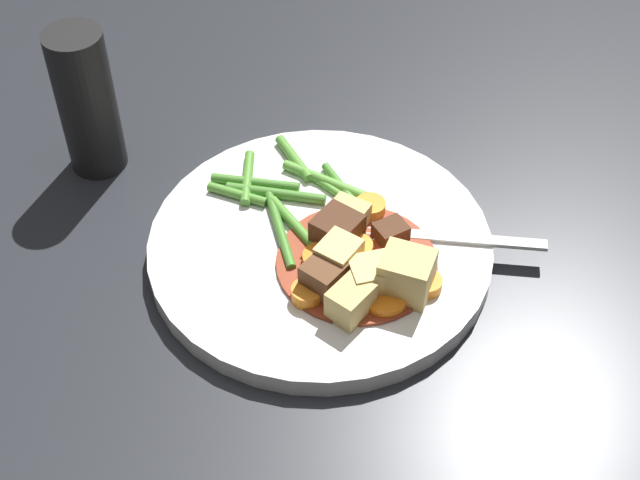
# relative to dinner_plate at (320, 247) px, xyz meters

# --- Properties ---
(ground_plane) EXTENTS (3.00, 3.00, 0.00)m
(ground_plane) POSITION_rel_dinner_plate_xyz_m (0.00, 0.00, -0.01)
(ground_plane) COLOR #26282D
(dinner_plate) EXTENTS (0.27, 0.27, 0.02)m
(dinner_plate) POSITION_rel_dinner_plate_xyz_m (0.00, 0.00, 0.00)
(dinner_plate) COLOR white
(dinner_plate) RESTS_ON ground_plane
(stew_sauce) EXTENTS (0.13, 0.13, 0.00)m
(stew_sauce) POSITION_rel_dinner_plate_xyz_m (0.04, 0.01, 0.01)
(stew_sauce) COLOR #93381E
(stew_sauce) RESTS_ON dinner_plate
(carrot_slice_0) EXTENTS (0.04, 0.04, 0.01)m
(carrot_slice_0) POSITION_rel_dinner_plate_xyz_m (-0.00, 0.01, 0.01)
(carrot_slice_0) COLOR orange
(carrot_slice_0) RESTS_ON dinner_plate
(carrot_slice_1) EXTENTS (0.04, 0.04, 0.01)m
(carrot_slice_1) POSITION_rel_dinner_plate_xyz_m (0.04, 0.00, 0.01)
(carrot_slice_1) COLOR orange
(carrot_slice_1) RESTS_ON dinner_plate
(carrot_slice_2) EXTENTS (0.04, 0.04, 0.01)m
(carrot_slice_2) POSITION_rel_dinner_plate_xyz_m (0.02, -0.01, 0.01)
(carrot_slice_2) COLOR orange
(carrot_slice_2) RESTS_ON dinner_plate
(carrot_slice_3) EXTENTS (0.03, 0.03, 0.01)m
(carrot_slice_3) POSITION_rel_dinner_plate_xyz_m (0.00, 0.05, 0.01)
(carrot_slice_3) COLOR orange
(carrot_slice_3) RESTS_ON dinner_plate
(carrot_slice_4) EXTENTS (0.03, 0.03, 0.01)m
(carrot_slice_4) POSITION_rel_dinner_plate_xyz_m (0.09, 0.03, 0.01)
(carrot_slice_4) COLOR orange
(carrot_slice_4) RESTS_ON dinner_plate
(carrot_slice_5) EXTENTS (0.03, 0.03, 0.01)m
(carrot_slice_5) POSITION_rel_dinner_plate_xyz_m (0.04, -0.04, 0.01)
(carrot_slice_5) COLOR orange
(carrot_slice_5) RESTS_ON dinner_plate
(carrot_slice_6) EXTENTS (0.05, 0.05, 0.01)m
(carrot_slice_6) POSITION_rel_dinner_plate_xyz_m (0.08, -0.00, 0.01)
(carrot_slice_6) COLOR orange
(carrot_slice_6) RESTS_ON dinner_plate
(carrot_slice_7) EXTENTS (0.03, 0.03, 0.01)m
(carrot_slice_7) POSITION_rel_dinner_plate_xyz_m (0.03, 0.01, 0.01)
(carrot_slice_7) COLOR orange
(carrot_slice_7) RESTS_ON dinner_plate
(potato_chunk_0) EXTENTS (0.04, 0.04, 0.03)m
(potato_chunk_0) POSITION_rel_dinner_plate_xyz_m (0.06, 0.00, 0.02)
(potato_chunk_0) COLOR #E5CC7A
(potato_chunk_0) RESTS_ON dinner_plate
(potato_chunk_1) EXTENTS (0.03, 0.04, 0.03)m
(potato_chunk_1) POSITION_rel_dinner_plate_xyz_m (0.07, -0.03, 0.02)
(potato_chunk_1) COLOR #DBBC6B
(potato_chunk_1) RESTS_ON dinner_plate
(potato_chunk_2) EXTENTS (0.04, 0.04, 0.03)m
(potato_chunk_2) POSITION_rel_dinner_plate_xyz_m (0.04, -0.01, 0.02)
(potato_chunk_2) COLOR #E5CC7A
(potato_chunk_2) RESTS_ON dinner_plate
(potato_chunk_3) EXTENTS (0.05, 0.05, 0.04)m
(potato_chunk_3) POSITION_rel_dinner_plate_xyz_m (0.08, 0.02, 0.03)
(potato_chunk_3) COLOR #DBBC6B
(potato_chunk_3) RESTS_ON dinner_plate
(potato_chunk_4) EXTENTS (0.04, 0.03, 0.02)m
(potato_chunk_4) POSITION_rel_dinner_plate_xyz_m (0.00, 0.03, 0.02)
(potato_chunk_4) COLOR #DBBC6B
(potato_chunk_4) RESTS_ON dinner_plate
(meat_chunk_0) EXTENTS (0.03, 0.03, 0.03)m
(meat_chunk_0) POSITION_rel_dinner_plate_xyz_m (0.04, -0.03, 0.02)
(meat_chunk_0) COLOR brown
(meat_chunk_0) RESTS_ON dinner_plate
(meat_chunk_1) EXTENTS (0.02, 0.03, 0.02)m
(meat_chunk_1) POSITION_rel_dinner_plate_xyz_m (0.03, 0.05, 0.02)
(meat_chunk_1) COLOR #4C2B19
(meat_chunk_1) RESTS_ON dinner_plate
(meat_chunk_2) EXTENTS (0.04, 0.04, 0.03)m
(meat_chunk_2) POSITION_rel_dinner_plate_xyz_m (0.01, 0.01, 0.02)
(meat_chunk_2) COLOR #4C2B19
(meat_chunk_2) RESTS_ON dinner_plate
(green_bean_0) EXTENTS (0.06, 0.06, 0.01)m
(green_bean_0) POSITION_rel_dinner_plate_xyz_m (-0.08, -0.01, 0.01)
(green_bean_0) COLOR #4C8E33
(green_bean_0) RESTS_ON dinner_plate
(green_bean_1) EXTENTS (0.05, 0.02, 0.01)m
(green_bean_1) POSITION_rel_dinner_plate_xyz_m (-0.04, 0.05, 0.01)
(green_bean_1) COLOR #4C8E33
(green_bean_1) RESTS_ON dinner_plate
(green_bean_2) EXTENTS (0.06, 0.02, 0.01)m
(green_bean_2) POSITION_rel_dinner_plate_xyz_m (-0.09, 0.04, 0.01)
(green_bean_2) COLOR #599E38
(green_bean_2) RESTS_ON dinner_plate
(green_bean_3) EXTENTS (0.07, 0.04, 0.01)m
(green_bean_3) POSITION_rel_dinner_plate_xyz_m (-0.05, 0.04, 0.01)
(green_bean_3) COLOR #66AD42
(green_bean_3) RESTS_ON dinner_plate
(green_bean_4) EXTENTS (0.05, 0.03, 0.01)m
(green_bean_4) POSITION_rel_dinner_plate_xyz_m (-0.08, -0.03, 0.01)
(green_bean_4) COLOR #599E38
(green_bean_4) RESTS_ON dinner_plate
(green_bean_5) EXTENTS (0.08, 0.01, 0.01)m
(green_bean_5) POSITION_rel_dinner_plate_xyz_m (-0.01, -0.01, 0.01)
(green_bean_5) COLOR #599E38
(green_bean_5) RESTS_ON dinner_plate
(green_bean_6) EXTENTS (0.07, 0.02, 0.01)m
(green_bean_6) POSITION_rel_dinner_plate_xyz_m (-0.04, 0.04, 0.01)
(green_bean_6) COLOR #599E38
(green_bean_6) RESTS_ON dinner_plate
(green_bean_7) EXTENTS (0.05, 0.04, 0.01)m
(green_bean_7) POSITION_rel_dinner_plate_xyz_m (-0.09, -0.01, 0.01)
(green_bean_7) COLOR #599E38
(green_bean_7) RESTS_ON dinner_plate
(green_bean_8) EXTENTS (0.08, 0.04, 0.01)m
(green_bean_8) POSITION_rel_dinner_plate_xyz_m (-0.03, -0.02, 0.01)
(green_bean_8) COLOR #4C8E33
(green_bean_8) RESTS_ON dinner_plate
(green_bean_9) EXTENTS (0.07, 0.06, 0.01)m
(green_bean_9) POSITION_rel_dinner_plate_xyz_m (-0.06, -0.00, 0.01)
(green_bean_9) COLOR #4C8E33
(green_bean_9) RESTS_ON dinner_plate
(fork) EXTENTS (0.13, 0.14, 0.00)m
(fork) POSITION_rel_dinner_plate_xyz_m (0.05, 0.07, 0.01)
(fork) COLOR silver
(fork) RESTS_ON dinner_plate
(pepper_mill) EXTENTS (0.05, 0.05, 0.13)m
(pepper_mill) POSITION_rel_dinner_plate_xyz_m (-0.21, -0.09, 0.06)
(pepper_mill) COLOR black
(pepper_mill) RESTS_ON ground_plane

